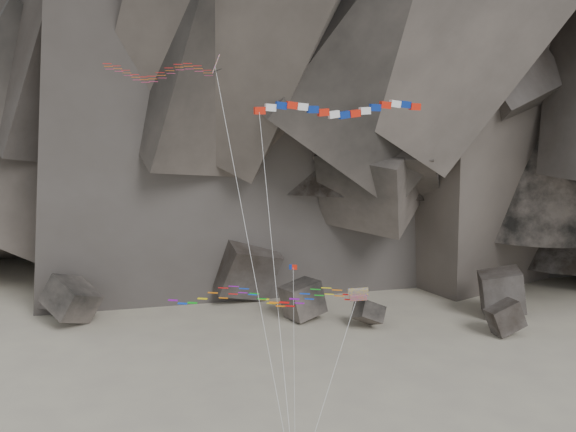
# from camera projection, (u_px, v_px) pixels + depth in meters

# --- Properties ---
(boulder_field) EXTENTS (59.62, 19.73, 9.66)m
(boulder_field) POSITION_uv_depth(u_px,v_px,m) (230.00, 291.00, 88.11)
(boulder_field) COLOR #47423F
(boulder_field) RESTS_ON ground
(delta_kite) EXTENTS (14.63, 7.98, 28.32)m
(delta_kite) POSITION_uv_depth(u_px,v_px,m) (154.00, 71.00, 49.75)
(delta_kite) COLOR red
(delta_kite) RESTS_ON ground
(banner_kite) EXTENTS (12.27, 14.72, 24.95)m
(banner_kite) POSITION_uv_depth(u_px,v_px,m) (339.00, 110.00, 53.67)
(banner_kite) COLOR red
(banner_kite) RESTS_ON ground
(parafoil_kite) EXTENTS (14.23, 4.60, 13.00)m
(parafoil_kite) POSITION_uv_depth(u_px,v_px,m) (256.00, 295.00, 49.04)
(parafoil_kite) COLOR yellow
(parafoil_kite) RESTS_ON ground
(pennant_kite) EXTENTS (1.17, 6.09, 13.81)m
(pennant_kite) POSITION_uv_depth(u_px,v_px,m) (293.00, 306.00, 49.70)
(pennant_kite) COLOR red
(pennant_kite) RESTS_ON ground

